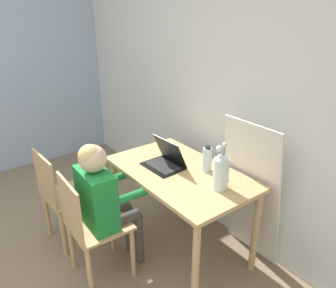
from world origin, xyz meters
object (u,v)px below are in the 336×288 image
person_seated (102,195)px  flower_vase (221,172)px  laptop (166,160)px  water_bottle (207,159)px  chair_spare (64,196)px  chair_occupied (91,226)px

person_seated → flower_vase: size_ratio=3.17×
laptop → water_bottle: (0.25, 0.20, 0.04)m
chair_spare → water_bottle: size_ratio=4.13×
person_seated → flower_vase: 0.84m
chair_occupied → flower_vase: flower_vase is taller
water_bottle → chair_occupied: bearing=-107.5°
chair_spare → flower_vase: size_ratio=2.52×
person_seated → laptop: person_seated is taller
laptop → flower_vase: (0.50, 0.09, 0.07)m
laptop → flower_vase: 0.51m
flower_vase → water_bottle: 0.27m
chair_spare → laptop: laptop is taller
laptop → water_bottle: size_ratio=1.52×
laptop → flower_vase: flower_vase is taller
laptop → water_bottle: bearing=36.8°
chair_occupied → water_bottle: size_ratio=4.13×
chair_occupied → flower_vase: (0.52, 0.75, 0.42)m
person_seated → water_bottle: 0.81m
chair_spare → person_seated: (0.51, 0.11, 0.22)m
person_seated → laptop: bearing=-90.0°
chair_spare → water_bottle: (0.78, 0.86, 0.38)m
chair_spare → flower_vase: 1.34m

